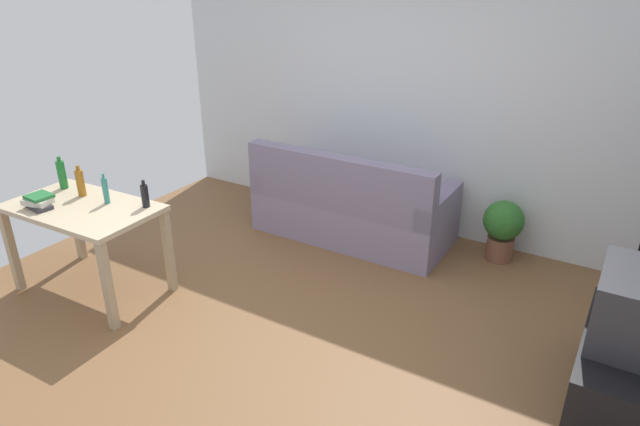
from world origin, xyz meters
The scene contains 12 objects.
ground_plane centered at (0.00, 0.00, -0.01)m, with size 5.20×4.40×0.02m, color brown.
wall_rear centered at (0.00, 2.20, 1.35)m, with size 5.20×0.10×2.70m, color silver.
couch centered at (-0.21, 1.59, 0.31)m, with size 1.89×0.84×0.92m.
tv_stand centered at (2.25, 0.39, 0.24)m, with size 0.44×1.10×0.48m.
tv centered at (2.25, 0.39, 0.70)m, with size 0.41×0.60×0.44m.
desk centered at (-1.56, -0.37, 0.65)m, with size 1.22×0.74×0.76m.
potted_plant centered at (1.18, 1.90, 0.33)m, with size 0.36×0.36×0.57m.
bottle_green centered at (-2.00, -0.20, 0.88)m, with size 0.07×0.07×0.28m.
bottle_amber centered at (-1.73, -0.23, 0.87)m, with size 0.06×0.06×0.26m.
bottle_tall centered at (-1.43, -0.23, 0.87)m, with size 0.04×0.04×0.25m.
bottle_dark centered at (-1.11, -0.12, 0.85)m, with size 0.06×0.06×0.22m.
book_stack centered at (-1.81, -0.56, 0.81)m, with size 0.24×0.20×0.10m.
Camera 1 is at (2.08, -2.78, 2.47)m, focal length 30.91 mm.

